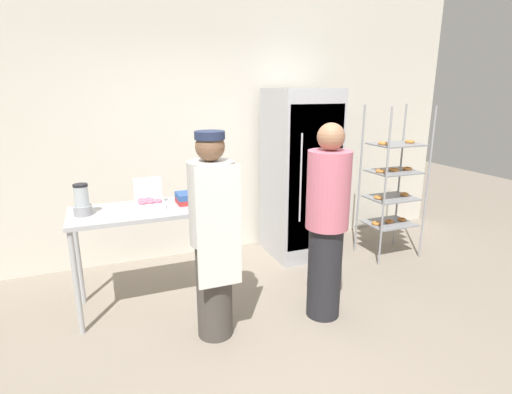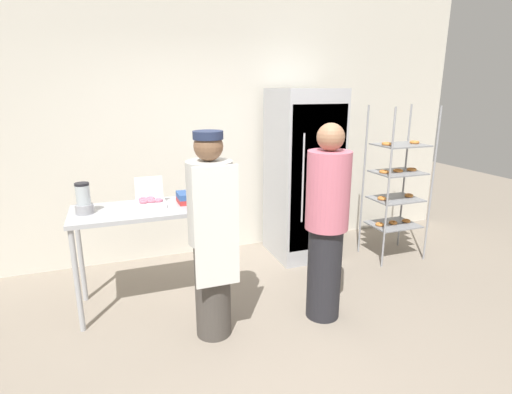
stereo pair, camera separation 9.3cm
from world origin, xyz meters
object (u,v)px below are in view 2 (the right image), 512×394
object	(u,v)px
refrigerator	(303,175)
blender_pitcher	(84,200)
baking_rack	(397,185)
person_baker	(211,235)
binder_stack	(193,197)
person_customer	(326,223)
donut_box	(150,201)

from	to	relation	value
refrigerator	blender_pitcher	bearing A→B (deg)	-165.97
refrigerator	baking_rack	bearing A→B (deg)	-24.53
blender_pitcher	person_baker	world-z (taller)	person_baker
binder_stack	person_baker	xyz separation A→B (m)	(-0.01, -0.71, -0.12)
person_customer	binder_stack	bearing A→B (deg)	140.91
baking_rack	person_customer	xyz separation A→B (m)	(-1.40, -0.87, -0.01)
baking_rack	person_customer	bearing A→B (deg)	-148.24
refrigerator	person_customer	distance (m)	1.39
binder_stack	refrigerator	bearing A→B (deg)	21.34
refrigerator	donut_box	world-z (taller)	refrigerator
person_baker	refrigerator	bearing A→B (deg)	41.84
donut_box	binder_stack	size ratio (longest dim) A/B	0.87
donut_box	person_customer	distance (m)	1.54
donut_box	baking_rack	bearing A→B (deg)	2.30
person_baker	person_customer	distance (m)	0.96
baking_rack	blender_pitcher	xyz separation A→B (m)	(-3.27, -0.13, 0.18)
refrigerator	person_customer	world-z (taller)	refrigerator
baking_rack	person_customer	size ratio (longest dim) A/B	1.05
person_customer	donut_box	bearing A→B (deg)	150.32
donut_box	person_customer	size ratio (longest dim) A/B	0.15
baking_rack	binder_stack	world-z (taller)	baking_rack
refrigerator	donut_box	size ratio (longest dim) A/B	7.77
baking_rack	person_customer	world-z (taller)	baking_rack
baking_rack	person_baker	world-z (taller)	baking_rack
baking_rack	blender_pitcher	size ratio (longest dim) A/B	6.70
person_baker	person_customer	world-z (taller)	person_customer
person_customer	refrigerator	bearing A→B (deg)	71.67
blender_pitcher	person_baker	distance (m)	1.15
baking_rack	donut_box	size ratio (longest dim) A/B	7.05
refrigerator	baking_rack	xyz separation A→B (m)	(0.97, -0.44, -0.10)
binder_stack	person_baker	bearing A→B (deg)	-90.73
donut_box	blender_pitcher	size ratio (longest dim) A/B	0.95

